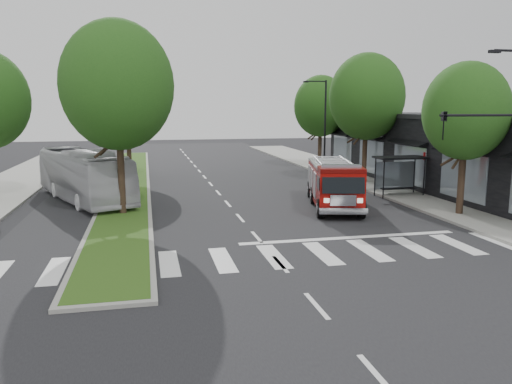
# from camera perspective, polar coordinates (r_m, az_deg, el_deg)

# --- Properties ---
(ground) EXTENTS (140.00, 140.00, 0.00)m
(ground) POSITION_cam_1_polar(r_m,az_deg,el_deg) (22.29, 0.08, -5.19)
(ground) COLOR black
(ground) RESTS_ON ground
(sidewalk_right) EXTENTS (5.00, 80.00, 0.15)m
(sidewalk_right) POSITION_cam_1_polar(r_m,az_deg,el_deg) (35.92, 16.29, 0.23)
(sidewalk_right) COLOR gray
(sidewalk_right) RESTS_ON ground
(median) EXTENTS (3.00, 50.00, 0.15)m
(median) POSITION_cam_1_polar(r_m,az_deg,el_deg) (39.46, -14.26, 1.14)
(median) COLOR gray
(median) RESTS_ON ground
(storefront_row) EXTENTS (8.00, 30.00, 5.00)m
(storefront_row) POSITION_cam_1_polar(r_m,az_deg,el_deg) (38.00, 22.44, 4.07)
(storefront_row) COLOR black
(storefront_row) RESTS_ON ground
(bus_shelter) EXTENTS (3.20, 1.60, 2.61)m
(bus_shelter) POSITION_cam_1_polar(r_m,az_deg,el_deg) (33.43, 16.01, 2.97)
(bus_shelter) COLOR black
(bus_shelter) RESTS_ON ground
(tree_right_near) EXTENTS (4.40, 4.40, 8.05)m
(tree_right_near) POSITION_cam_1_polar(r_m,az_deg,el_deg) (28.15, 22.88, 8.49)
(tree_right_near) COLOR black
(tree_right_near) RESTS_ON ground
(tree_right_mid) EXTENTS (5.60, 5.60, 9.72)m
(tree_right_mid) POSITION_cam_1_polar(r_m,az_deg,el_deg) (38.60, 12.53, 10.57)
(tree_right_mid) COLOR black
(tree_right_mid) RESTS_ON ground
(tree_right_far) EXTENTS (5.00, 5.00, 8.73)m
(tree_right_far) POSITION_cam_1_polar(r_m,az_deg,el_deg) (47.86, 7.40, 9.71)
(tree_right_far) COLOR black
(tree_right_far) RESTS_ON ground
(tree_median_near) EXTENTS (5.80, 5.80, 10.16)m
(tree_median_near) POSITION_cam_1_polar(r_m,az_deg,el_deg) (27.09, -15.57, 11.64)
(tree_median_near) COLOR black
(tree_median_near) RESTS_ON ground
(tree_median_far) EXTENTS (5.60, 5.60, 9.72)m
(tree_median_far) POSITION_cam_1_polar(r_m,az_deg,el_deg) (41.06, -14.55, 10.42)
(tree_median_far) COLOR black
(tree_median_far) RESTS_ON ground
(streetlight_right_near) EXTENTS (4.08, 0.22, 8.00)m
(streetlight_right_near) POSITION_cam_1_polar(r_m,az_deg,el_deg) (22.65, 26.85, 5.99)
(streetlight_right_near) COLOR black
(streetlight_right_near) RESTS_ON ground
(streetlight_right_far) EXTENTS (2.11, 0.20, 8.00)m
(streetlight_right_far) POSITION_cam_1_polar(r_m,az_deg,el_deg) (43.72, 7.71, 7.94)
(streetlight_right_far) COLOR black
(streetlight_right_far) RESTS_ON ground
(fire_engine) EXTENTS (4.24, 8.38, 2.79)m
(fire_engine) POSITION_cam_1_polar(r_m,az_deg,el_deg) (29.23, 8.86, 0.93)
(fire_engine) COLOR #570604
(fire_engine) RESTS_ON ground
(city_bus) EXTENTS (6.88, 11.50, 3.16)m
(city_bus) POSITION_cam_1_polar(r_m,az_deg,el_deg) (32.48, -19.12, 1.81)
(city_bus) COLOR silver
(city_bus) RESTS_ON ground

